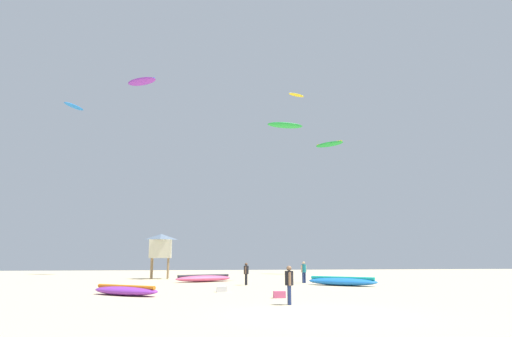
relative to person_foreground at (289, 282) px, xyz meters
name	(u,v)px	position (x,y,z in m)	size (l,w,h in m)	color
ground_plane	(319,314)	(0.30, -3.19, -0.91)	(120.00, 120.00, 0.00)	beige
person_foreground	(289,282)	(0.00, 0.00, 0.00)	(0.35, 0.51, 1.56)	navy
person_midground	(246,272)	(0.00, 13.83, 0.00)	(0.35, 0.49, 1.56)	black
person_left	(304,270)	(4.78, 15.93, 0.04)	(0.49, 0.37, 1.63)	navy
kite_grounded_near	(342,281)	(6.53, 12.24, -0.61)	(4.73, 4.61, 0.67)	blue
kite_grounded_mid	(125,290)	(-7.26, 5.87, -0.66)	(4.12, 3.68, 0.55)	purple
kite_grounded_far	(204,278)	(-2.82, 18.75, -0.63)	(5.04, 3.35, 0.59)	#E5598C
lifeguard_tower	(161,246)	(-6.70, 25.12, 2.14)	(2.30, 2.30, 4.15)	#8C704C
cooler_box	(279,295)	(0.23, 3.19, -0.75)	(0.56, 0.36, 0.32)	#E5598C
gear_bag	(222,289)	(-2.22, 7.42, -0.75)	(0.56, 0.36, 0.32)	white
kite_aloft_1	(285,125)	(4.38, 20.08, 12.98)	(3.43, 1.28, 0.53)	green
kite_aloft_2	(329,144)	(13.51, 35.15, 15.42)	(3.52, 3.69, 0.63)	green
kite_aloft_3	(296,95)	(9.27, 35.16, 21.90)	(2.47, 1.55, 0.31)	yellow
kite_aloft_4	(74,106)	(-17.62, 32.87, 18.12)	(2.15, 3.03, 0.31)	blue
kite_aloft_5	(142,81)	(-10.74, 37.48, 23.50)	(4.30, 3.26, 0.95)	purple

